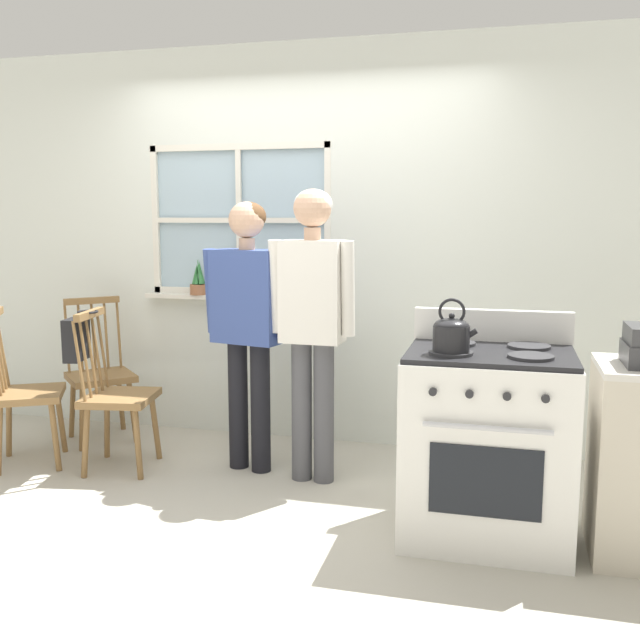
{
  "coord_description": "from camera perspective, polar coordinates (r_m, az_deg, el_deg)",
  "views": [
    {
      "loc": [
        1.32,
        -3.32,
        1.56
      ],
      "look_at": [
        0.36,
        0.37,
        1.0
      ],
      "focal_mm": 40.0,
      "sensor_mm": 36.0,
      "label": 1
    }
  ],
  "objects": [
    {
      "name": "potted_plant",
      "position": [
        5.1,
        -9.7,
        3.04
      ],
      "size": [
        0.12,
        0.12,
        0.26
      ],
      "color": "#935B3D",
      "rests_on": "wall_back"
    },
    {
      "name": "chair_by_window",
      "position": [
        4.58,
        -15.96,
        -5.96
      ],
      "size": [
        0.47,
        0.48,
        0.99
      ],
      "rotation": [
        0.0,
        0.0,
        1.74
      ],
      "color": "olive",
      "rests_on": "ground_plane"
    },
    {
      "name": "handbag",
      "position": [
        4.6,
        -18.88,
        -1.38
      ],
      "size": [
        0.21,
        0.23,
        0.31
      ],
      "color": "black",
      "rests_on": "chair_by_window"
    },
    {
      "name": "chair_center_cluster",
      "position": [
        4.85,
        -22.51,
        -5.51
      ],
      "size": [
        0.55,
        0.56,
        0.99
      ],
      "rotation": [
        0.0,
        0.0,
        2.07
      ],
      "color": "olive",
      "rests_on": "ground_plane"
    },
    {
      "name": "kettle",
      "position": [
        3.34,
        10.47,
        -1.03
      ],
      "size": [
        0.21,
        0.17,
        0.25
      ],
      "color": "black",
      "rests_on": "stove"
    },
    {
      "name": "person_elderly_left",
      "position": [
        4.31,
        -5.79,
        0.98
      ],
      "size": [
        0.58,
        0.3,
        1.64
      ],
      "rotation": [
        0.0,
        0.0,
        -0.22
      ],
      "color": "black",
      "rests_on": "ground_plane"
    },
    {
      "name": "wall_back",
      "position": [
        4.9,
        -0.79,
        5.77
      ],
      "size": [
        6.4,
        0.16,
        2.7
      ],
      "color": "silver",
      "rests_on": "ground_plane"
    },
    {
      "name": "person_teen_center",
      "position": [
        4.09,
        -0.6,
        1.15
      ],
      "size": [
        0.51,
        0.24,
        1.71
      ],
      "rotation": [
        0.0,
        0.0,
        -0.04
      ],
      "color": "#4C4C51",
      "rests_on": "ground_plane"
    },
    {
      "name": "ground_plane",
      "position": [
        3.9,
        -6.78,
        -15.3
      ],
      "size": [
        16.0,
        16.0,
        0.0
      ],
      "primitive_type": "plane",
      "color": "#B2AD9E"
    },
    {
      "name": "chair_near_wall",
      "position": [
        5.2,
        -17.19,
        -4.31
      ],
      "size": [
        0.58,
        0.58,
        0.99
      ],
      "rotation": [
        0.0,
        0.0,
        0.78
      ],
      "color": "olive",
      "rests_on": "ground_plane"
    },
    {
      "name": "stove",
      "position": [
        3.59,
        13.26,
        -9.52
      ],
      "size": [
        0.79,
        0.68,
        1.08
      ],
      "color": "white",
      "rests_on": "ground_plane"
    }
  ]
}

